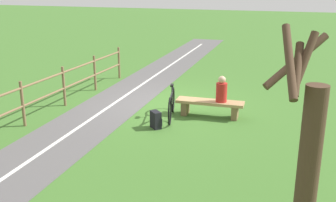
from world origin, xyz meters
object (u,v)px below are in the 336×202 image
Objects in this scene: tree_far_right at (306,152)px; backpack at (156,120)px; person_seated at (222,90)px; bench at (210,105)px; bicycle at (171,104)px.

backpack is at bearing -46.48° from tree_far_right.
person_seated is 1.61× the size of backpack.
backpack is at bearing 48.56° from bench.
bench is at bearing -0.00° from person_seated.
person_seated is 2.06m from backpack.
bicycle is 5.86m from tree_far_right.
person_seated is 0.23× the size of tree_far_right.
bench is at bearing -64.37° from tree_far_right.
bench is 2.61× the size of person_seated.
tree_far_right reaches higher than backpack.
tree_far_right reaches higher than bicycle.
bicycle reaches higher than bench.
backpack is 5.34m from tree_far_right.
bicycle is at bearing -53.49° from tree_far_right.
person_seated is at bearing -67.33° from tree_far_right.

